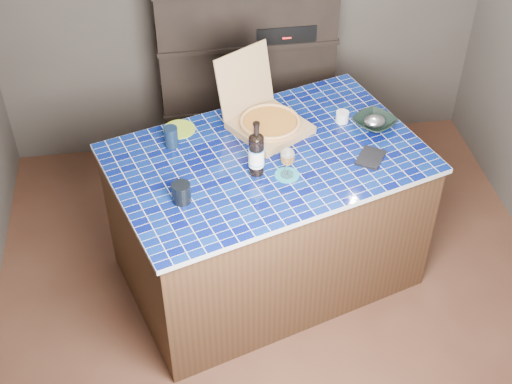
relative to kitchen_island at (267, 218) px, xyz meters
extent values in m
plane|color=brown|center=(0.04, -0.29, -0.48)|extent=(3.50, 3.50, 0.00)
cube|color=black|center=(0.04, 1.24, 0.42)|extent=(1.20, 0.40, 1.80)
cube|color=black|center=(0.29, 1.19, 0.65)|extent=(0.40, 0.32, 0.12)
cube|color=#43291A|center=(0.00, 0.00, -0.02)|extent=(1.93, 1.52, 0.92)
cube|color=#050C4C|center=(0.00, 0.00, 0.46)|extent=(1.99, 1.58, 0.03)
cube|color=#A78256|center=(0.05, 0.24, 0.50)|extent=(0.53, 0.53, 0.04)
cube|color=#A78256|center=(-0.07, 0.44, 0.71)|extent=(0.37, 0.28, 0.38)
cylinder|color=tan|center=(0.05, 0.24, 0.52)|extent=(0.35, 0.35, 0.01)
cylinder|color=maroon|center=(0.05, 0.24, 0.53)|extent=(0.31, 0.31, 0.01)
torus|color=tan|center=(0.05, 0.24, 0.54)|extent=(0.36, 0.36, 0.02)
cylinder|color=black|center=(-0.08, -0.13, 0.59)|extent=(0.08, 0.08, 0.23)
ellipsoid|color=black|center=(-0.08, -0.13, 0.71)|extent=(0.08, 0.08, 0.05)
cylinder|color=black|center=(-0.08, -0.13, 0.76)|extent=(0.03, 0.03, 0.09)
cylinder|color=white|center=(-0.08, -0.13, 0.58)|extent=(0.08, 0.08, 0.10)
cylinder|color=#4098DB|center=(-0.08, -0.13, 0.55)|extent=(0.09, 0.09, 0.01)
cylinder|color=#4098DB|center=(-0.08, -0.13, 0.63)|extent=(0.09, 0.09, 0.01)
cylinder|color=teal|center=(0.08, -0.18, 0.48)|extent=(0.14, 0.14, 0.01)
cylinder|color=white|center=(0.08, -0.18, 0.48)|extent=(0.07, 0.07, 0.00)
cylinder|color=white|center=(0.08, -0.18, 0.52)|extent=(0.01, 0.01, 0.08)
ellipsoid|color=white|center=(0.08, -0.18, 0.61)|extent=(0.08, 0.08, 0.11)
cylinder|color=#B8721D|center=(0.08, -0.18, 0.60)|extent=(0.07, 0.07, 0.05)
cylinder|color=white|center=(0.08, -0.18, 0.63)|extent=(0.07, 0.07, 0.02)
cylinder|color=black|center=(-0.50, -0.31, 0.53)|extent=(0.10, 0.10, 0.11)
cube|color=black|center=(0.57, -0.11, 0.48)|extent=(0.21, 0.22, 0.01)
imported|color=black|center=(0.67, 0.19, 0.50)|extent=(0.32, 0.32, 0.06)
ellipsoid|color=#ACACB7|center=(0.67, 0.19, 0.51)|extent=(0.13, 0.11, 0.06)
cylinder|color=silver|center=(0.49, 0.27, 0.51)|extent=(0.08, 0.08, 0.07)
cylinder|color=black|center=(-0.53, 0.18, 0.54)|extent=(0.08, 0.08, 0.12)
cylinder|color=#8DB526|center=(-0.48, 0.33, 0.48)|extent=(0.19, 0.19, 0.01)
camera|label=1|loc=(-0.52, -3.11, 2.95)|focal=50.00mm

